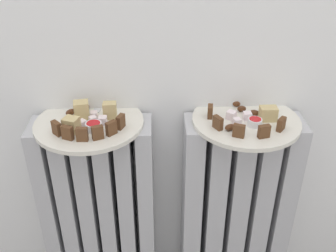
{
  "coord_description": "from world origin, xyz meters",
  "views": [
    {
      "loc": [
        -0.03,
        -0.67,
        1.23
      ],
      "look_at": [
        0.0,
        0.28,
        0.66
      ],
      "focal_mm": 42.32,
      "sensor_mm": 36.0,
      "label": 1
    }
  ],
  "objects": [
    {
      "name": "jam_bowl_right",
      "position": [
        0.23,
        0.24,
        0.69
      ],
      "size": [
        0.04,
        0.04,
        0.02
      ],
      "color": "white",
      "rests_on": "plate_right"
    },
    {
      "name": "medjool_date_left_1",
      "position": [
        -0.28,
        0.32,
        0.68
      ],
      "size": [
        0.03,
        0.03,
        0.02
      ],
      "primitive_type": "ellipsoid",
      "rotation": [
        0.0,
        0.0,
        0.81
      ],
      "color": "#4C2814",
      "rests_on": "plate_left"
    },
    {
      "name": "dark_cake_slice_left_4",
      "position": [
        -0.15,
        0.21,
        0.7
      ],
      "size": [
        0.03,
        0.03,
        0.04
      ],
      "primitive_type": "cube",
      "rotation": [
        0.0,
        0.0,
        0.77
      ],
      "color": "#56351E",
      "rests_on": "plate_left"
    },
    {
      "name": "marble_cake_slice_left_1",
      "position": [
        -0.26,
        0.23,
        0.7
      ],
      "size": [
        0.05,
        0.05,
        0.04
      ],
      "primitive_type": "cube",
      "rotation": [
        0.0,
        0.0,
        -0.38
      ],
      "color": "tan",
      "rests_on": "plate_left"
    },
    {
      "name": "turkish_delight_right_2",
      "position": [
        0.19,
        0.25,
        0.69
      ],
      "size": [
        0.02,
        0.02,
        0.02
      ],
      "primitive_type": "cube",
      "rotation": [
        0.0,
        0.0,
        0.23
      ],
      "color": "white",
      "rests_on": "plate_right"
    },
    {
      "name": "turkish_delight_right_1",
      "position": [
        0.18,
        0.28,
        0.69
      ],
      "size": [
        0.03,
        0.03,
        0.02
      ],
      "primitive_type": "cube",
      "rotation": [
        0.0,
        0.0,
        0.96
      ],
      "color": "white",
      "rests_on": "plate_right"
    },
    {
      "name": "dark_cake_slice_left_3",
      "position": [
        -0.18,
        0.19,
        0.7
      ],
      "size": [
        0.03,
        0.02,
        0.04
      ],
      "primitive_type": "cube",
      "rotation": [
        0.0,
        0.0,
        0.38
      ],
      "color": "#56351E",
      "rests_on": "plate_left"
    },
    {
      "name": "jam_bowl_left",
      "position": [
        -0.2,
        0.23,
        0.69
      ],
      "size": [
        0.04,
        0.04,
        0.02
      ],
      "color": "white",
      "rests_on": "plate_left"
    },
    {
      "name": "fork",
      "position": [
        -0.21,
        0.31,
        0.68
      ],
      "size": [
        0.03,
        0.09,
        0.0
      ],
      "color": "silver",
      "rests_on": "plate_left"
    },
    {
      "name": "radiator_right",
      "position": [
        0.22,
        0.28,
        0.33
      ],
      "size": [
        0.36,
        0.13,
        0.66
      ],
      "color": "#B2B2B7",
      "rests_on": "ground_plane"
    },
    {
      "name": "dark_cake_slice_left_1",
      "position": [
        -0.26,
        0.19,
        0.7
      ],
      "size": [
        0.03,
        0.02,
        0.04
      ],
      "primitive_type": "cube",
      "rotation": [
        0.0,
        0.0,
        -0.42
      ],
      "color": "#56351E",
      "rests_on": "plate_left"
    },
    {
      "name": "marble_cake_slice_left_2",
      "position": [
        -0.24,
        0.3,
        0.7
      ],
      "size": [
        0.05,
        0.04,
        0.05
      ],
      "primitive_type": "cube",
      "rotation": [
        0.0,
        0.0,
        0.16
      ],
      "color": "tan",
      "rests_on": "plate_left"
    },
    {
      "name": "plate_right",
      "position": [
        0.22,
        0.28,
        0.67
      ],
      "size": [
        0.3,
        0.3,
        0.01
      ],
      "primitive_type": "cylinder",
      "color": "silver",
      "rests_on": "radiator_right"
    },
    {
      "name": "turkish_delight_right_0",
      "position": [
        0.22,
        0.28,
        0.69
      ],
      "size": [
        0.02,
        0.02,
        0.02
      ],
      "primitive_type": "cube",
      "rotation": [
        0.0,
        0.0,
        0.03
      ],
      "color": "white",
      "rests_on": "plate_right"
    },
    {
      "name": "dark_cake_slice_left_2",
      "position": [
        -0.22,
        0.18,
        0.7
      ],
      "size": [
        0.03,
        0.01,
        0.04
      ],
      "primitive_type": "cube",
      "rotation": [
        0.0,
        0.0,
        -0.02
      ],
      "color": "#56351E",
      "rests_on": "plate_left"
    },
    {
      "name": "medjool_date_right_0",
      "position": [
        0.2,
        0.36,
        0.69
      ],
      "size": [
        0.03,
        0.03,
        0.02
      ],
      "primitive_type": "ellipsoid",
      "rotation": [
        0.0,
        0.0,
        2.58
      ],
      "color": "#4C2814",
      "rests_on": "plate_right"
    },
    {
      "name": "dark_cake_slice_left_0",
      "position": [
        -0.29,
        0.21,
        0.7
      ],
      "size": [
        0.03,
        0.03,
        0.04
      ],
      "primitive_type": "cube",
      "rotation": [
        0.0,
        0.0,
        -0.82
      ],
      "color": "#56351E",
      "rests_on": "plate_left"
    },
    {
      "name": "turkish_delight_left_3",
      "position": [
        -0.21,
        0.3,
        0.69
      ],
      "size": [
        0.02,
        0.02,
        0.02
      ],
      "primitive_type": "cube",
      "rotation": [
        0.0,
        0.0,
        0.09
      ],
      "color": "white",
      "rests_on": "plate_left"
    },
    {
      "name": "medjool_date_right_1",
      "position": [
        0.24,
        0.3,
        0.68
      ],
      "size": [
        0.03,
        0.03,
        0.02
      ],
      "primitive_type": "ellipsoid",
      "rotation": [
        0.0,
        0.0,
        2.85
      ],
      "color": "#4C2814",
      "rests_on": "plate_right"
    },
    {
      "name": "plate_left",
      "position": [
        -0.22,
        0.28,
        0.67
      ],
      "size": [
        0.3,
        0.3,
        0.01
      ],
      "primitive_type": "cylinder",
      "color": "silver",
      "rests_on": "radiator_left"
    },
    {
      "name": "marble_cake_slice_right_0",
      "position": [
        0.28,
        0.27,
        0.7
      ],
      "size": [
        0.05,
        0.03,
        0.04
      ],
      "primitive_type": "cube",
      "rotation": [
        0.0,
        0.0,
        -0.0
      ],
      "color": "tan",
      "rests_on": "plate_right"
    },
    {
      "name": "radiator_left",
      "position": [
        -0.22,
        0.28,
        0.33
      ],
      "size": [
        0.36,
        0.13,
        0.66
      ],
      "color": "#B2B2B7",
      "rests_on": "ground_plane"
    },
    {
      "name": "turkish_delight_left_0",
      "position": [
        -0.21,
        0.27,
        0.69
      ],
      "size": [
        0.03,
        0.03,
        0.02
      ],
      "primitive_type": "cube",
      "rotation": [
        0.0,
        0.0,
        0.53
      ],
      "color": "white",
      "rests_on": "plate_left"
    },
    {
      "name": "marble_cake_slice_left_0",
      "position": [
        -0.16,
        0.3,
        0.7
      ],
      "size": [
        0.04,
        0.03,
        0.05
      ],
      "primitive_type": "cube",
      "rotation": [
        0.0,
        0.0,
        0.03
      ],
      "color": "tan",
      "rests_on": "plate_left"
    },
    {
      "name": "medjool_date_left_0",
      "position": [
        -0.24,
        0.35,
        0.68
      ],
      "size": [
        0.02,
        0.03,
        0.02
      ],
      "primitive_type": "ellipsoid",
      "rotation": [
        0.0,
        0.0,
        1.28
      ],
      "color": "#4C2814",
      "rests_on": "plate_left"
    },
    {
      "name": "turkish_delight_left_1",
      "position": [
        -0.18,
        0.26,
        0.69
      ],
      "size": [
        0.02,
        0.02,
        0.02
      ],
      "primitive_type": "cube",
      "rotation": [
        0.0,
        0.0,
        1.56
      ],
      "color": "white",
      "rests_on": "plate_left"
    },
    {
      "name": "turkish_delight_left_2",
      "position": [
        -0.23,
        0.25,
        0.69
      ],
      "size": [
        0.03,
        0.03,
        0.02
      ],
      "primitive_type": "cube",
      "rotation": [
        0.0,
        0.0,
        0.87
      ],
      "color": "white",
      "rests_on": "plate_left"
    },
    {
      "name": "medjool_date_right_3",
      "position": [
        0.16,
        0.22,
        0.69
      ],
      "size": [
        0.03,
        0.03,
        0.02
      ],
      "primitive_type": "ellipsoid",
      "rotation": [
        0.0,
        0.0,
        0.37
      ],
      "color": "#4C2814",
      "rests_on": "plate_right"
    },
    {
      "name": "medjool_date_right_2",
      "position": [
        0.21,
        0.32,
        0.69
      ],
      "size": [
        0.03,
        0.02,
        0.02
      ],
      "primitive_type": "ellipsoid",
      "rotation": [
        0.0,
        0.0,
        3.09
      ],
      "color": "#4C2814",
      "rests_on": "plate_right"
    },
    {
      "name": "dark_cake_slice_right_4",
      "position": [
        0.3,
        0.22,
        0.69
      ],
      "size": [
        0.03,
        0.03,
        0.04
      ],
      "primitive_type": "cube",
      "rotation": [
        0.0,
        0.0,
        0.89
      ],
      "color": "#56351E",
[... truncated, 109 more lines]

